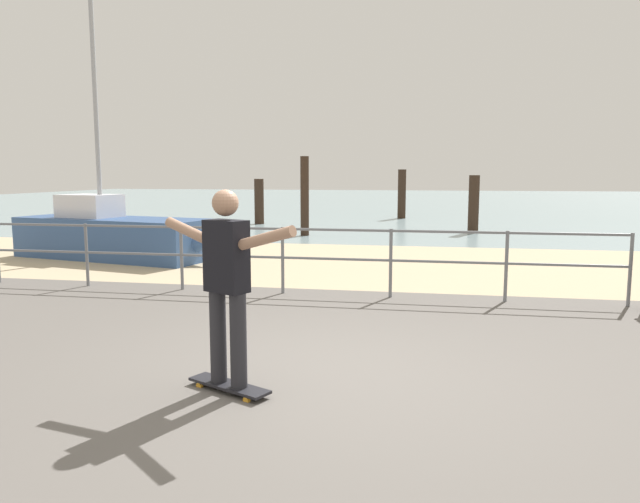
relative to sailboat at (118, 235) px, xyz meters
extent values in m
cube|color=#605B56|center=(5.64, -7.63, -0.52)|extent=(24.00, 10.00, 0.04)
cube|color=tan|center=(5.64, 0.37, -0.52)|extent=(24.00, 6.00, 0.04)
cube|color=#849EA3|center=(5.64, 28.37, -0.52)|extent=(72.00, 50.00, 0.04)
cylinder|color=slate|center=(1.13, -3.03, 0.00)|extent=(0.05, 0.05, 1.05)
cylinder|color=slate|center=(2.79, -3.03, 0.00)|extent=(0.05, 0.05, 1.05)
cylinder|color=slate|center=(4.44, -3.03, 0.00)|extent=(0.05, 0.05, 1.05)
cylinder|color=slate|center=(6.10, -3.03, 0.00)|extent=(0.05, 0.05, 1.05)
cylinder|color=slate|center=(7.75, -3.03, 0.00)|extent=(0.05, 0.05, 1.05)
cylinder|color=slate|center=(9.41, -3.03, 0.00)|extent=(0.05, 0.05, 1.05)
cylinder|color=slate|center=(4.44, -3.03, 0.50)|extent=(9.93, 0.04, 0.04)
cylinder|color=slate|center=(4.44, -3.03, 0.05)|extent=(9.93, 0.04, 0.04)
cube|color=#335184|center=(-0.16, 0.03, -0.07)|extent=(4.60, 2.32, 0.90)
cone|color=#335184|center=(1.99, -0.44, -0.07)|extent=(1.24, 0.99, 0.77)
cylinder|color=#9EA0A5|center=(-0.45, 0.10, 2.66)|extent=(0.10, 0.10, 4.57)
cube|color=silver|center=(-0.74, 0.16, 0.63)|extent=(1.37, 1.14, 0.50)
cube|color=black|center=(5.01, -7.17, -0.45)|extent=(0.81, 0.53, 0.02)
cylinder|color=orange|center=(4.72, -7.12, -0.49)|extent=(0.07, 0.05, 0.06)
cylinder|color=orange|center=(4.79, -6.98, -0.49)|extent=(0.07, 0.05, 0.06)
cylinder|color=orange|center=(5.23, -7.37, -0.49)|extent=(0.07, 0.05, 0.06)
cylinder|color=orange|center=(5.30, -7.22, -0.49)|extent=(0.07, 0.05, 0.06)
cylinder|color=#26262B|center=(4.90, -7.12, -0.04)|extent=(0.14, 0.14, 0.80)
cylinder|color=#26262B|center=(5.12, -7.23, -0.04)|extent=(0.14, 0.14, 0.80)
cube|color=black|center=(5.01, -7.17, 0.66)|extent=(0.41, 0.34, 0.60)
sphere|color=#9E755B|center=(5.01, -7.17, 1.10)|extent=(0.22, 0.22, 0.22)
cylinder|color=#9E755B|center=(4.61, -6.98, 0.84)|extent=(0.54, 0.32, 0.23)
cylinder|color=#9E755B|center=(5.41, -7.37, 0.84)|extent=(0.54, 0.32, 0.23)
cylinder|color=#332319|center=(0.48, 9.17, 0.30)|extent=(0.35, 0.35, 1.66)
cylinder|color=#332319|center=(2.98, 5.46, 0.66)|extent=(0.25, 0.25, 2.36)
cylinder|color=#332319|center=(5.47, 12.85, 0.48)|extent=(0.33, 0.33, 2.02)
cylinder|color=#332319|center=(7.97, 7.27, 0.38)|extent=(0.33, 0.33, 1.80)
camera|label=1|loc=(6.67, -11.82, 1.34)|focal=33.43mm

